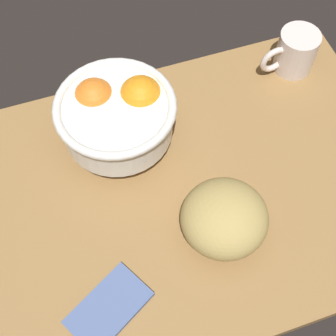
# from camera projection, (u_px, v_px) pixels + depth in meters

# --- Properties ---
(ground_plane) EXTENTS (0.81, 0.57, 0.03)m
(ground_plane) POSITION_uv_depth(u_px,v_px,m) (190.00, 191.00, 0.88)
(ground_plane) COLOR olive
(fruit_bowl) EXTENTS (0.22, 0.22, 0.12)m
(fruit_bowl) POSITION_uv_depth(u_px,v_px,m) (117.00, 113.00, 0.86)
(fruit_bowl) COLOR white
(fruit_bowl) RESTS_ON ground
(bread_loaf) EXTENTS (0.16, 0.16, 0.10)m
(bread_loaf) POSITION_uv_depth(u_px,v_px,m) (224.00, 218.00, 0.79)
(bread_loaf) COLOR tan
(bread_loaf) RESTS_ON ground
(napkin_folded) EXTENTS (0.15, 0.13, 0.01)m
(napkin_folded) POSITION_uv_depth(u_px,v_px,m) (109.00, 308.00, 0.76)
(napkin_folded) COLOR #4F6497
(napkin_folded) RESTS_ON ground
(mug) EXTENTS (0.12, 0.08, 0.09)m
(mug) POSITION_uv_depth(u_px,v_px,m) (295.00, 52.00, 0.97)
(mug) COLOR silver
(mug) RESTS_ON ground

